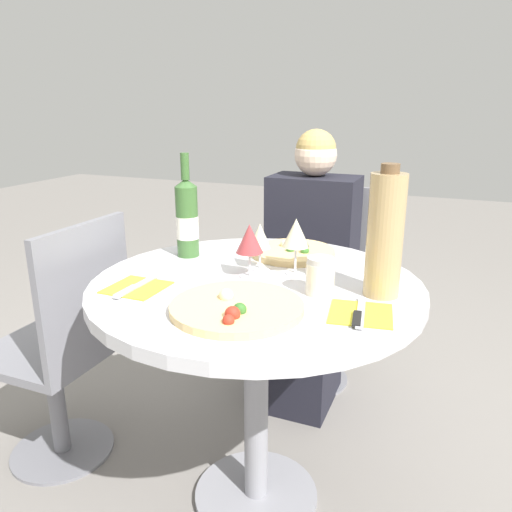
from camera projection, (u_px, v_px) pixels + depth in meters
The scene contains 15 objects.
ground_plane at pixel (256, 497), 1.65m from camera, with size 12.00×12.00×0.00m, color gray.
dining_table at pixel (256, 321), 1.47m from camera, with size 0.95×0.95×0.76m.
chair_behind_diner at pixel (315, 289), 2.30m from camera, with size 0.41×0.41×0.89m.
seated_diner at pixel (306, 283), 2.14m from camera, with size 0.37×0.46×1.15m.
chair_empty_side at pixel (65, 352), 1.72m from camera, with size 0.41×0.41×0.89m.
pizza_large at pixel (237, 307), 1.22m from camera, with size 0.33×0.33×0.05m.
pizza_small_far at pixel (293, 252), 1.67m from camera, with size 0.28×0.28×0.05m.
wine_bottle at pixel (187, 218), 1.63m from camera, with size 0.07×0.07×0.34m.
tall_carafe at pixel (385, 235), 1.28m from camera, with size 0.09×0.09×0.35m.
sugar_shaker at pixel (320, 276), 1.32m from camera, with size 0.08×0.08×0.10m.
wine_glass_front_left at pixel (249, 239), 1.43m from camera, with size 0.08×0.08×0.16m.
wine_glass_back_left at pixel (260, 237), 1.51m from camera, with size 0.07×0.07×0.14m.
wine_glass_back_right at pixel (296, 234), 1.46m from camera, with size 0.08×0.08×0.17m.
place_setting_left at pixel (136, 287), 1.37m from camera, with size 0.15×0.19×0.01m.
place_setting_right at pixel (360, 314), 1.20m from camera, with size 0.17×0.19×0.01m.
Camera 1 is at (0.52, -1.24, 1.25)m, focal length 35.00 mm.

